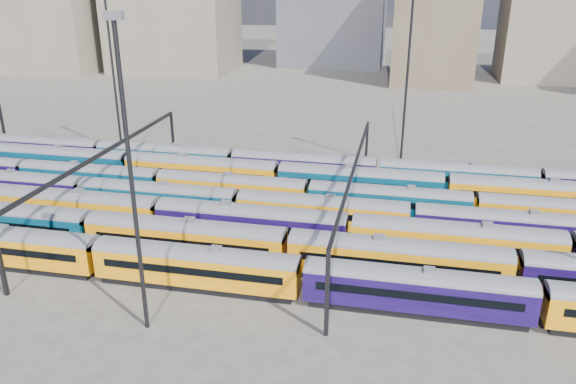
% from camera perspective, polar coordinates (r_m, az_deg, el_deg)
% --- Properties ---
extents(ground, '(500.00, 500.00, 0.00)m').
position_cam_1_polar(ground, '(66.80, -2.15, -3.34)').
color(ground, '#47413C').
rests_on(ground, ground).
extents(rake_0, '(121.16, 2.96, 4.97)m').
position_cam_1_polar(rake_0, '(51.23, 1.47, -8.32)').
color(rake_0, black).
rests_on(rake_0, ground).
extents(rake_1, '(106.96, 3.13, 5.28)m').
position_cam_1_polar(rake_1, '(54.92, 11.08, -6.37)').
color(rake_1, black).
rests_on(rake_1, ground).
extents(rake_2, '(128.81, 3.14, 5.29)m').
position_cam_1_polar(rake_2, '(59.58, 6.28, -3.75)').
color(rake_2, black).
rests_on(rake_2, ground).
extents(rake_3, '(120.91, 2.95, 4.96)m').
position_cam_1_polar(rake_3, '(64.04, 12.50, -2.46)').
color(rake_3, black).
rests_on(rake_3, ground).
extents(rake_4, '(98.42, 2.88, 4.85)m').
position_cam_1_polar(rake_4, '(71.73, -5.76, 0.57)').
color(rake_4, black).
rests_on(rake_4, ground).
extents(rake_5, '(151.31, 3.16, 5.33)m').
position_cam_1_polar(rake_5, '(73.39, 7.30, 1.21)').
color(rake_5, black).
rests_on(rake_5, ground).
extents(rake_6, '(124.71, 3.04, 5.12)m').
position_cam_1_polar(rake_6, '(81.52, -5.69, 3.30)').
color(rake_6, black).
rests_on(rake_6, ground).
extents(gantry_1, '(0.35, 40.35, 8.03)m').
position_cam_1_polar(gantry_1, '(71.57, -17.99, 3.15)').
color(gantry_1, black).
rests_on(gantry_1, ground).
extents(gantry_2, '(0.35, 40.35, 8.03)m').
position_cam_1_polar(gantry_2, '(62.66, 6.67, 1.51)').
color(gantry_2, black).
rests_on(gantry_2, ground).
extents(mast_1, '(1.40, 0.50, 25.60)m').
position_cam_1_polar(mast_1, '(93.44, -17.38, 11.92)').
color(mast_1, black).
rests_on(mast_1, ground).
extents(mast_2, '(1.40, 0.50, 25.60)m').
position_cam_1_polar(mast_2, '(44.11, -15.71, 1.99)').
color(mast_2, black).
rests_on(mast_2, ground).
extents(mast_3, '(1.40, 0.50, 25.60)m').
position_cam_1_polar(mast_3, '(83.90, 12.02, 11.41)').
color(mast_3, black).
rests_on(mast_3, ground).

